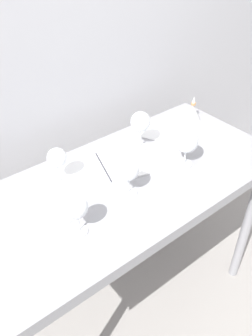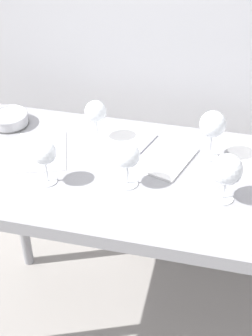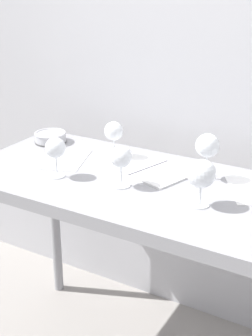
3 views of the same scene
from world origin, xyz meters
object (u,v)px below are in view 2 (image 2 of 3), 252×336
(tasting_bowl, at_px, (9,118))
(open_notebook, at_px, (144,151))
(wine_glass_far_left, at_px, (96,113))
(wine_glass_near_left, at_px, (44,154))
(wine_glass_near_center, at_px, (127,157))
(wine_glass_far_right, at_px, (213,125))
(wine_glass_near_right, at_px, (227,170))
(tasting_sheet_lower, at_px, (42,151))

(tasting_bowl, bearing_deg, open_notebook, -6.96)
(wine_glass_far_left, bearing_deg, wine_glass_near_left, -107.74)
(wine_glass_near_center, xyz_separation_m, wine_glass_far_right, (0.25, 0.22, 0.02))
(wine_glass_near_right, height_order, open_notebook, wine_glass_near_right)
(wine_glass_near_left, bearing_deg, open_notebook, 40.53)
(wine_glass_near_left, height_order, wine_glass_near_right, wine_glass_near_right)
(wine_glass_far_right, height_order, wine_glass_near_right, wine_glass_far_right)
(tasting_sheet_lower, bearing_deg, open_notebook, -6.33)
(wine_glass_far_right, height_order, tasting_bowl, wine_glass_far_right)
(wine_glass_far_right, bearing_deg, tasting_bowl, 177.18)
(wine_glass_far_left, bearing_deg, open_notebook, -12.69)
(wine_glass_far_right, relative_size, wine_glass_near_right, 1.09)
(wine_glass_far_left, xyz_separation_m, wine_glass_near_left, (-0.09, -0.28, -0.00))
(wine_glass_near_right, height_order, tasting_bowl, wine_glass_near_right)
(wine_glass_far_right, bearing_deg, wine_glass_near_center, -138.68)
(tasting_sheet_lower, xyz_separation_m, tasting_bowl, (-0.19, 0.15, 0.02))
(wine_glass_far_left, relative_size, tasting_sheet_lower, 0.66)
(wine_glass_far_left, xyz_separation_m, wine_glass_far_right, (0.42, -0.01, 0.02))
(wine_glass_far_right, bearing_deg, wine_glass_near_left, -152.38)
(wine_glass_near_center, bearing_deg, tasting_sheet_lower, 162.19)
(wine_glass_far_left, bearing_deg, wine_glass_near_right, -25.90)
(wine_glass_near_right, bearing_deg, wine_glass_far_right, 106.41)
(wine_glass_far_right, bearing_deg, tasting_sheet_lower, -169.66)
(wine_glass_near_left, bearing_deg, wine_glass_far_right, 27.62)
(wine_glass_far_right, xyz_separation_m, tasting_bowl, (-0.78, 0.04, -0.10))
(wine_glass_far_right, xyz_separation_m, wine_glass_near_right, (0.07, -0.22, -0.02))
(wine_glass_near_center, bearing_deg, wine_glass_far_right, 41.32)
(wine_glass_near_center, bearing_deg, wine_glass_near_left, -169.50)
(wine_glass_near_left, bearing_deg, tasting_bowl, 131.57)
(wine_glass_far_right, xyz_separation_m, tasting_sheet_lower, (-0.59, -0.11, -0.13))
(tasting_bowl, bearing_deg, wine_glass_near_center, -25.76)
(wine_glass_far_left, height_order, tasting_bowl, wine_glass_far_left)
(wine_glass_far_right, bearing_deg, open_notebook, -172.95)
(tasting_sheet_lower, bearing_deg, wine_glass_far_right, -8.40)
(wine_glass_near_center, distance_m, open_notebook, 0.22)
(wine_glass_far_right, height_order, tasting_sheet_lower, wine_glass_far_right)
(wine_glass_far_left, xyz_separation_m, tasting_sheet_lower, (-0.17, -0.12, -0.11))
(open_notebook, bearing_deg, wine_glass_near_right, -15.43)
(wine_glass_far_left, relative_size, open_notebook, 0.42)
(wine_glass_near_center, xyz_separation_m, open_notebook, (0.02, 0.19, -0.11))
(wine_glass_far_left, relative_size, wine_glass_far_right, 0.89)
(wine_glass_near_right, bearing_deg, tasting_sheet_lower, 170.19)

